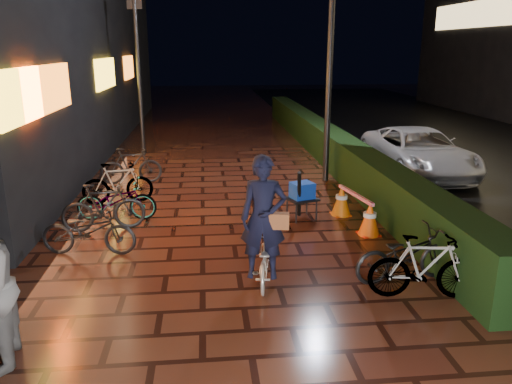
{
  "coord_description": "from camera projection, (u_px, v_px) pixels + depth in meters",
  "views": [
    {
      "loc": [
        -0.45,
        -7.09,
        3.36
      ],
      "look_at": [
        0.34,
        0.68,
        1.1
      ],
      "focal_mm": 35.0,
      "sensor_mm": 36.0,
      "label": 1
    }
  ],
  "objects": [
    {
      "name": "ground",
      "position": [
        238.0,
        272.0,
        7.75
      ],
      "size": [
        80.0,
        80.0,
        0.0
      ],
      "primitive_type": "plane",
      "color": "#381911",
      "rests_on": "ground"
    },
    {
      "name": "hedge",
      "position": [
        326.0,
        143.0,
        15.58
      ],
      "size": [
        0.7,
        20.0,
        1.0
      ],
      "primitive_type": "cube",
      "color": "black",
      "rests_on": "ground"
    },
    {
      "name": "van",
      "position": [
        418.0,
        152.0,
        13.65
      ],
      "size": [
        2.08,
        4.46,
        1.23
      ],
      "primitive_type": "imported",
      "rotation": [
        0.0,
        0.0,
        0.01
      ],
      "color": "silver",
      "rests_on": "ground"
    },
    {
      "name": "lamp_post_hedge",
      "position": [
        330.0,
        58.0,
        12.27
      ],
      "size": [
        0.54,
        0.22,
        5.66
      ],
      "color": "black",
      "rests_on": "ground"
    },
    {
      "name": "lamp_post_sf",
      "position": [
        139.0,
        71.0,
        15.75
      ],
      "size": [
        0.46,
        0.13,
        4.82
      ],
      "color": "black",
      "rests_on": "ground"
    },
    {
      "name": "cyclist",
      "position": [
        264.0,
        237.0,
        7.24
      ],
      "size": [
        0.73,
        1.4,
        1.94
      ],
      "color": "silver",
      "rests_on": "ground"
    },
    {
      "name": "traffic_barrier",
      "position": [
        355.0,
        209.0,
        9.79
      ],
      "size": [
        0.62,
        1.58,
        0.64
      ],
      "color": "#FC5C0D",
      "rests_on": "ground"
    },
    {
      "name": "cart_assembly",
      "position": [
        302.0,
        193.0,
        10.02
      ],
      "size": [
        0.71,
        0.76,
        1.09
      ],
      "color": "black",
      "rests_on": "ground"
    },
    {
      "name": "parked_bikes_storefront",
      "position": [
        113.0,
        195.0,
        10.24
      ],
      "size": [
        1.81,
        5.28,
        0.93
      ],
      "color": "black",
      "rests_on": "ground"
    },
    {
      "name": "parked_bikes_hedge",
      "position": [
        414.0,
        260.0,
        7.14
      ],
      "size": [
        1.68,
        1.27,
        0.93
      ],
      "color": "black",
      "rests_on": "ground"
    }
  ]
}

